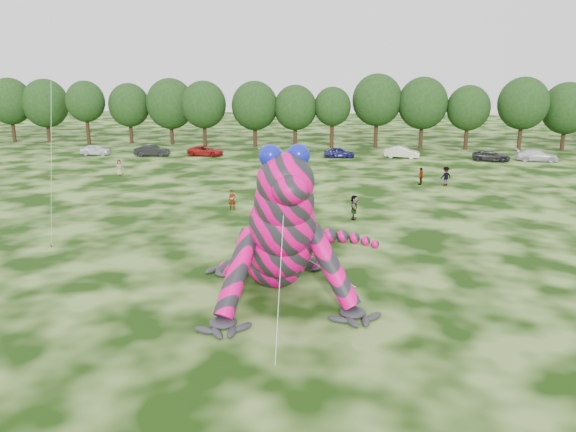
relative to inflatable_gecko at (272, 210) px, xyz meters
The scene contains 30 objects.
ground 6.09m from the inflatable_gecko, 88.46° to the right, with size 240.00×240.00×0.00m, color #16330A.
inflatable_gecko is the anchor object (origin of this frame).
tree_1 72.04m from the inflatable_gecko, 132.03° to the left, with size 6.74×6.07×9.81m, color black, non-canonical shape.
tree_2 69.14m from the inflatable_gecko, 128.35° to the left, with size 7.04×6.34×9.64m, color black, non-canonical shape.
tree_3 63.45m from the inflatable_gecko, 124.13° to the left, with size 5.81×5.23×9.44m, color black, non-canonical shape.
tree_4 61.69m from the inflatable_gecko, 118.59° to the left, with size 6.22×5.60×9.06m, color black, non-canonical shape.
tree_5 58.60m from the inflatable_gecko, 113.11° to the left, with size 7.16×6.44×9.80m, color black, non-canonical shape.
tree_6 54.98m from the inflatable_gecko, 108.49° to the left, with size 6.52×5.86×9.49m, color black, non-canonical shape.
tree_7 53.20m from the inflatable_gecko, 100.79° to the left, with size 6.68×6.01×9.48m, color black, non-canonical shape.
tree_8 52.60m from the inflatable_gecko, 94.47° to the left, with size 6.14×5.53×8.94m, color black, non-canonical shape.
tree_9 52.81m from the inflatable_gecko, 88.71° to the left, with size 5.27×4.74×8.68m, color black, non-canonical shape.
tree_10 54.57m from the inflatable_gecko, 82.08° to the left, with size 7.09×6.38×10.50m, color black, non-canonical shape.
tree_11 55.43m from the inflatable_gecko, 75.47° to the left, with size 7.01×6.31×10.07m, color black, non-canonical shape.
tree_12 56.88m from the inflatable_gecko, 69.27° to the left, with size 5.99×5.39×8.97m, color black, non-canonical shape.
tree_13 59.23m from the inflatable_gecko, 62.60° to the left, with size 6.83×6.15×10.13m, color black, non-canonical shape.
tree_14 63.75m from the inflatable_gecko, 58.21° to the left, with size 6.82×6.14×9.40m, color black, non-canonical shape.
car_0 51.89m from the inflatable_gecko, 125.12° to the left, with size 1.62×4.03×1.37m, color white.
car_1 47.64m from the inflatable_gecko, 117.50° to the left, with size 1.57×4.51×1.48m, color black.
car_2 46.01m from the inflatable_gecko, 109.12° to the left, with size 2.19×4.74×1.32m, color maroon.
car_3 43.38m from the inflatable_gecko, 97.41° to the left, with size 1.85×4.56×1.32m, color #ACB2B6.
car_4 43.92m from the inflatable_gecko, 86.71° to the left, with size 1.60×3.98×1.36m, color #1A1A51.
car_5 45.81m from the inflatable_gecko, 76.64° to the left, with size 1.54×4.41×1.45m, color silver.
car_6 48.40m from the inflatable_gecko, 63.65° to the left, with size 2.11×4.57×1.27m, color #242527.
car_7 51.51m from the inflatable_gecko, 58.29° to the left, with size 2.04×5.01×1.45m, color silver.
spectator_0 16.58m from the inflatable_gecko, 109.80° to the left, with size 0.61×0.40×1.67m, color gray.
spectator_4 35.68m from the inflatable_gecko, 125.86° to the left, with size 0.84×0.55×1.72m, color gray.
spectator_1 22.69m from the inflatable_gecko, 100.00° to the left, with size 0.82×0.64×1.68m, color gray.
spectator_3 29.74m from the inflatable_gecko, 68.10° to the left, with size 1.01×0.42×1.73m, color gray.
spectator_5 14.59m from the inflatable_gecko, 71.88° to the left, with size 1.75×0.56×1.89m, color gray.
spectator_2 30.57m from the inflatable_gecko, 63.82° to the left, with size 1.22×0.70×1.89m, color gray.
Camera 1 is at (4.01, -24.08, 11.43)m, focal length 35.00 mm.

